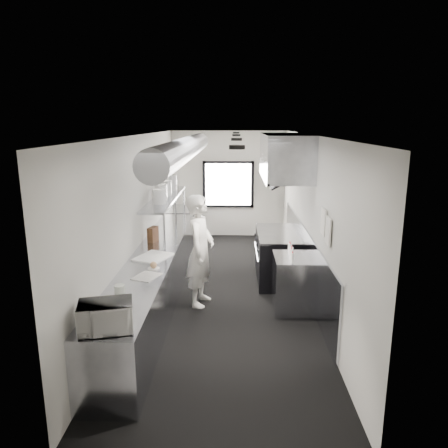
# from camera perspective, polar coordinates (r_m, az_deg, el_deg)

# --- Properties ---
(floor) EXTENTS (3.00, 8.00, 0.01)m
(floor) POSITION_cam_1_polar(r_m,az_deg,el_deg) (7.87, 0.06, -9.03)
(floor) COLOR black
(floor) RESTS_ON ground
(ceiling) EXTENTS (3.00, 8.00, 0.01)m
(ceiling) POSITION_cam_1_polar(r_m,az_deg,el_deg) (7.28, 0.06, 11.80)
(ceiling) COLOR silver
(ceiling) RESTS_ON wall_back
(wall_back) EXTENTS (3.00, 0.02, 2.80)m
(wall_back) POSITION_cam_1_polar(r_m,az_deg,el_deg) (11.39, 0.57, 5.32)
(wall_back) COLOR beige
(wall_back) RESTS_ON floor
(wall_front) EXTENTS (3.00, 0.02, 2.80)m
(wall_front) POSITION_cam_1_polar(r_m,az_deg,el_deg) (3.65, -1.58, -12.71)
(wall_front) COLOR beige
(wall_front) RESTS_ON floor
(wall_left) EXTENTS (0.02, 8.00, 2.80)m
(wall_left) POSITION_cam_1_polar(r_m,az_deg,el_deg) (7.64, -11.27, 1.02)
(wall_left) COLOR beige
(wall_left) RESTS_ON floor
(wall_right) EXTENTS (0.02, 8.00, 2.80)m
(wall_right) POSITION_cam_1_polar(r_m,az_deg,el_deg) (7.56, 11.50, 0.89)
(wall_right) COLOR beige
(wall_right) RESTS_ON floor
(wall_cladding) EXTENTS (0.03, 5.50, 1.10)m
(wall_cladding) POSITION_cam_1_polar(r_m,az_deg,el_deg) (8.07, 10.72, -4.55)
(wall_cladding) COLOR #9CA0AB
(wall_cladding) RESTS_ON wall_right
(hvac_duct) EXTENTS (0.40, 6.40, 0.40)m
(hvac_duct) POSITION_cam_1_polar(r_m,az_deg,el_deg) (7.74, -5.13, 9.99)
(hvac_duct) COLOR gray
(hvac_duct) RESTS_ON ceiling
(service_window) EXTENTS (1.36, 0.05, 1.25)m
(service_window) POSITION_cam_1_polar(r_m,az_deg,el_deg) (11.35, 0.57, 5.30)
(service_window) COLOR white
(service_window) RESTS_ON wall_back
(exhaust_hood) EXTENTS (0.81, 2.20, 0.88)m
(exhaust_hood) POSITION_cam_1_polar(r_m,az_deg,el_deg) (8.05, 8.12, 8.90)
(exhaust_hood) COLOR #9CA0AB
(exhaust_hood) RESTS_ON ceiling
(prep_counter) EXTENTS (0.70, 6.00, 0.90)m
(prep_counter) POSITION_cam_1_polar(r_m,az_deg,el_deg) (7.36, -9.10, -7.08)
(prep_counter) COLOR #9CA0AB
(prep_counter) RESTS_ON floor
(pass_shelf) EXTENTS (0.45, 3.00, 0.68)m
(pass_shelf) POSITION_cam_1_polar(r_m,az_deg,el_deg) (8.51, -7.82, 3.35)
(pass_shelf) COLOR #9CA0AB
(pass_shelf) RESTS_ON prep_counter
(range) EXTENTS (0.88, 1.60, 0.94)m
(range) POSITION_cam_1_polar(r_m,az_deg,el_deg) (8.41, 7.29, -4.24)
(range) COLOR black
(range) RESTS_ON floor
(bottle_station) EXTENTS (0.65, 0.80, 0.90)m
(bottle_station) POSITION_cam_1_polar(r_m,az_deg,el_deg) (7.12, 9.29, -7.81)
(bottle_station) COLOR #9CA0AB
(bottle_station) RESTS_ON floor
(far_work_table) EXTENTS (0.70, 1.20, 0.90)m
(far_work_table) POSITION_cam_1_polar(r_m,az_deg,el_deg) (10.86, -5.58, -0.25)
(far_work_table) COLOR #9CA0AB
(far_work_table) RESTS_ON floor
(notice_sheet_a) EXTENTS (0.02, 0.28, 0.38)m
(notice_sheet_a) POSITION_cam_1_polar(r_m,az_deg,el_deg) (6.37, 13.13, 0.29)
(notice_sheet_a) COLOR silver
(notice_sheet_a) RESTS_ON wall_right
(notice_sheet_b) EXTENTS (0.02, 0.28, 0.38)m
(notice_sheet_b) POSITION_cam_1_polar(r_m,az_deg,el_deg) (6.04, 13.75, -0.92)
(notice_sheet_b) COLOR silver
(notice_sheet_b) RESTS_ON wall_right
(line_cook) EXTENTS (0.58, 0.76, 1.87)m
(line_cook) POSITION_cam_1_polar(r_m,az_deg,el_deg) (7.10, -3.17, -3.56)
(line_cook) COLOR white
(line_cook) RESTS_ON floor
(microwave) EXTENTS (0.59, 0.50, 0.31)m
(microwave) POSITION_cam_1_polar(r_m,az_deg,el_deg) (4.68, -15.54, -11.80)
(microwave) COLOR silver
(microwave) RESTS_ON prep_counter
(deli_tub_a) EXTENTS (0.15, 0.15, 0.09)m
(deli_tub_a) POSITION_cam_1_polar(r_m,az_deg,el_deg) (5.31, -15.55, -9.92)
(deli_tub_a) COLOR beige
(deli_tub_a) RESTS_ON prep_counter
(deli_tub_b) EXTENTS (0.16, 0.16, 0.10)m
(deli_tub_b) POSITION_cam_1_polar(r_m,az_deg,el_deg) (5.64, -13.77, -8.40)
(deli_tub_b) COLOR beige
(deli_tub_b) RESTS_ON prep_counter
(newspaper) EXTENTS (0.42, 0.46, 0.01)m
(newspaper) POSITION_cam_1_polar(r_m,az_deg,el_deg) (6.12, -10.29, -6.90)
(newspaper) COLOR white
(newspaper) RESTS_ON prep_counter
(small_plate) EXTENTS (0.19, 0.19, 0.02)m
(small_plate) POSITION_cam_1_polar(r_m,az_deg,el_deg) (6.40, -9.38, -5.90)
(small_plate) COLOR silver
(small_plate) RESTS_ON prep_counter
(pastry) EXTENTS (0.10, 0.10, 0.10)m
(pastry) POSITION_cam_1_polar(r_m,az_deg,el_deg) (6.39, -9.40, -5.42)
(pastry) COLOR tan
(pastry) RESTS_ON small_plate
(cutting_board) EXTENTS (0.64, 0.72, 0.02)m
(cutting_board) POSITION_cam_1_polar(r_m,az_deg,el_deg) (6.95, -9.46, -4.33)
(cutting_board) COLOR white
(cutting_board) RESTS_ON prep_counter
(knife_block) EXTENTS (0.18, 0.27, 0.27)m
(knife_block) POSITION_cam_1_polar(r_m,az_deg,el_deg) (7.83, -9.47, -1.36)
(knife_block) COLOR #56321E
(knife_block) RESTS_ON prep_counter
(plate_stack_a) EXTENTS (0.25, 0.25, 0.27)m
(plate_stack_a) POSITION_cam_1_polar(r_m,az_deg,el_deg) (7.81, -8.60, 3.66)
(plate_stack_a) COLOR silver
(plate_stack_a) RESTS_ON pass_shelf
(plate_stack_b) EXTENTS (0.24, 0.24, 0.30)m
(plate_stack_b) POSITION_cam_1_polar(r_m,az_deg,el_deg) (8.17, -8.41, 4.22)
(plate_stack_b) COLOR silver
(plate_stack_b) RESTS_ON pass_shelf
(plate_stack_c) EXTENTS (0.26, 0.26, 0.30)m
(plate_stack_c) POSITION_cam_1_polar(r_m,az_deg,el_deg) (8.66, -7.71, 4.77)
(plate_stack_c) COLOR silver
(plate_stack_c) RESTS_ON pass_shelf
(plate_stack_d) EXTENTS (0.26, 0.26, 0.34)m
(plate_stack_d) POSITION_cam_1_polar(r_m,az_deg,el_deg) (9.30, -6.98, 5.50)
(plate_stack_d) COLOR silver
(plate_stack_d) RESTS_ON pass_shelf
(squeeze_bottle_a) EXTENTS (0.06, 0.06, 0.16)m
(squeeze_bottle_a) POSITION_cam_1_polar(r_m,az_deg,el_deg) (6.65, 9.12, -4.50)
(squeeze_bottle_a) COLOR white
(squeeze_bottle_a) RESTS_ON bottle_station
(squeeze_bottle_b) EXTENTS (0.07, 0.07, 0.17)m
(squeeze_bottle_b) POSITION_cam_1_polar(r_m,az_deg,el_deg) (6.81, 8.97, -4.02)
(squeeze_bottle_b) COLOR white
(squeeze_bottle_b) RESTS_ON bottle_station
(squeeze_bottle_c) EXTENTS (0.07, 0.07, 0.17)m
(squeeze_bottle_c) POSITION_cam_1_polar(r_m,az_deg,el_deg) (6.91, 9.01, -3.78)
(squeeze_bottle_c) COLOR white
(squeeze_bottle_c) RESTS_ON bottle_station
(squeeze_bottle_d) EXTENTS (0.06, 0.06, 0.18)m
(squeeze_bottle_d) POSITION_cam_1_polar(r_m,az_deg,el_deg) (7.07, 8.82, -3.34)
(squeeze_bottle_d) COLOR white
(squeeze_bottle_d) RESTS_ON bottle_station
(squeeze_bottle_e) EXTENTS (0.07, 0.07, 0.16)m
(squeeze_bottle_e) POSITION_cam_1_polar(r_m,az_deg,el_deg) (7.19, 8.76, -3.12)
(squeeze_bottle_e) COLOR white
(squeeze_bottle_e) RESTS_ON bottle_station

